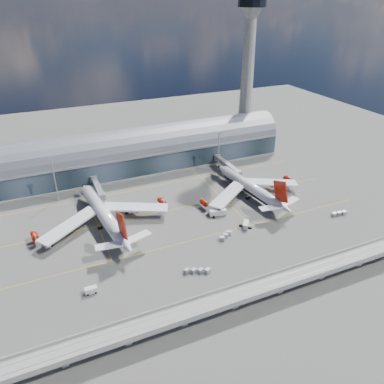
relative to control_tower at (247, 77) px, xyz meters
name	(u,v)px	position (x,y,z in m)	size (l,w,h in m)	color
ground	(178,231)	(-85.00, -83.00, -51.64)	(500.00, 500.00, 0.00)	#474744
taxi_lines	(163,209)	(-85.00, -60.89, -51.63)	(200.00, 80.12, 0.01)	gold
terminal	(133,154)	(-85.00, -5.01, -40.30)	(200.00, 30.00, 28.00)	#1D2930
control_tower	(247,77)	(0.00, 0.00, 0.00)	(19.00, 19.00, 103.00)	gray
guideway	(235,297)	(-85.00, -138.00, -46.34)	(220.00, 8.50, 7.20)	gray
floodlight_mast_left	(54,178)	(-135.00, -28.00, -38.00)	(3.00, 0.70, 25.70)	gray
floodlight_mast_right	(219,151)	(-35.00, -28.00, -38.00)	(3.00, 0.70, 25.70)	gray
airliner_left	(104,215)	(-116.63, -64.10, -45.39)	(68.21, 71.72, 21.85)	white
airliner_right	(250,188)	(-34.65, -66.66, -46.28)	(62.32, 65.16, 20.66)	white
jet_bridge_left	(97,186)	(-113.38, -29.88, -46.46)	(4.40, 28.00, 7.25)	gray
jet_bridge_right	(226,164)	(-31.33, -31.82, -46.46)	(4.40, 32.00, 7.25)	gray
service_truck_0	(48,241)	(-143.98, -69.18, -49.98)	(3.41, 7.98, 3.21)	silver
service_truck_1	(91,290)	(-131.76, -109.22, -50.26)	(4.75, 2.44, 2.73)	silver
service_truck_2	(218,213)	(-60.96, -78.14, -49.95)	(9.23, 4.21, 3.23)	silver
service_truck_3	(246,225)	(-53.64, -93.76, -50.12)	(5.53, 6.31, 2.96)	silver
service_truck_4	(264,193)	(-26.60, -68.71, -50.13)	(2.75, 5.25, 2.99)	silver
service_truck_5	(128,209)	(-102.88, -55.63, -50.05)	(4.57, 6.86, 3.10)	silver
cargo_train_0	(225,236)	(-66.79, -97.31, -50.64)	(8.35, 5.74, 1.91)	gray
cargo_train_1	(197,271)	(-89.44, -114.95, -50.66)	(11.05, 5.98, 1.87)	gray
cargo_train_2	(339,214)	(-3.20, -103.35, -50.63)	(8.80, 2.85, 1.93)	gray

